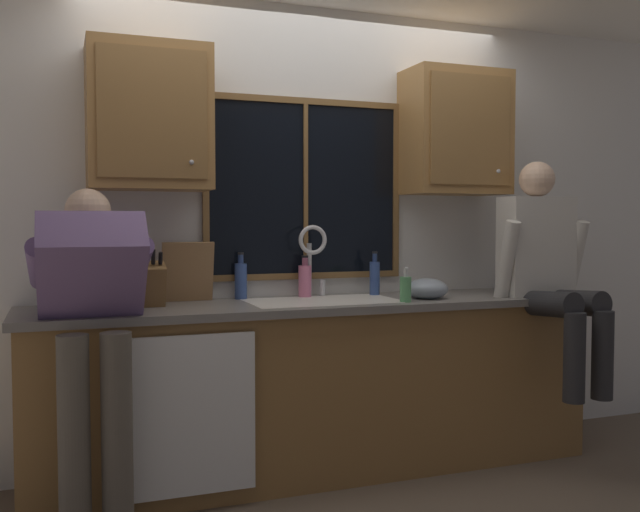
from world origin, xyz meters
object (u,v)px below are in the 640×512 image
Objects in this scene: cutting_board at (188,272)px; mixing_bowl at (427,289)px; bottle_tall_clear at (241,280)px; bottle_green_glass at (305,280)px; bottle_amber_small at (375,277)px; person_standing at (92,314)px; knife_block at (152,285)px; soap_dispenser at (406,289)px; person_sitting_on_counter at (547,264)px.

cutting_board is 1.29m from mixing_bowl.
bottle_tall_clear is (0.29, 0.02, -0.05)m from cutting_board.
bottle_green_glass is 0.93× the size of bottle_amber_small.
bottle_green_glass is (1.15, 0.50, 0.08)m from person_standing.
person_standing reaches higher than knife_block.
bottle_tall_clear is (-0.96, 0.33, 0.05)m from mixing_bowl.
cutting_board reaches higher than soap_dispenser.
bottle_tall_clear reaches higher than bottle_amber_small.
knife_block is at bearing 171.37° from person_sitting_on_counter.
bottle_green_glass is (-0.41, 0.42, 0.02)m from soap_dispenser.
soap_dispenser is at bearing 2.94° from person_standing.
knife_block is 0.53m from bottle_tall_clear.
soap_dispenser is 0.73× the size of bottle_tall_clear.
person_sitting_on_counter is 0.69m from mixing_bowl.
mixing_bowl is 1.00× the size of bottle_green_glass.
person_sitting_on_counter is 5.42× the size of mixing_bowl.
knife_block is at bearing -174.56° from bottle_amber_small.
knife_block is at bearing -169.16° from bottle_green_glass.
bottle_tall_clear is at bearing 33.42° from person_standing.
bottle_amber_small is at bearing 90.59° from soap_dispenser.
person_sitting_on_counter is 3.92× the size of knife_block.
bottle_tall_clear is at bearing 161.33° from mixing_bowl.
bottle_amber_small is (1.26, 0.12, -0.01)m from knife_block.
person_sitting_on_counter reaches higher than soap_dispenser.
bottle_amber_small is at bearing 16.25° from person_standing.
soap_dispenser is at bearing -29.84° from bottle_tall_clear.
person_sitting_on_counter is 1.70m from bottle_tall_clear.
cutting_board reaches higher than bottle_tall_clear.
person_sitting_on_counter is at bearing -8.63° from knife_block.
bottle_green_glass is at bearing -3.93° from bottle_tall_clear.
person_standing is 8.07× the size of soap_dispenser.
bottle_tall_clear is at bearing 176.07° from bottle_green_glass.
knife_block is 1.73× the size of soap_dispenser.
person_standing reaches higher than cutting_board.
person_sitting_on_counter is at bearing -17.49° from bottle_tall_clear.
person_standing is 1.63m from bottle_amber_small.
knife_block is at bearing 168.65° from soap_dispenser.
person_standing is 0.95m from bottle_tall_clear.
person_standing is 4.66× the size of knife_block.
person_standing is 1.19× the size of person_sitting_on_counter.
bottle_tall_clear is at bearing 174.92° from bottle_amber_small.
person_standing is at bearing -146.58° from bottle_tall_clear.
knife_block reaches higher than bottle_tall_clear.
bottle_tall_clear reaches higher than mixing_bowl.
person_standing is at bearing -177.06° from soap_dispenser.
cutting_board is 1.26× the size of bottle_tall_clear.
person_standing is 2.42m from person_sitting_on_counter.
bottle_tall_clear reaches higher than soap_dispenser.
soap_dispenser is at bearing -148.27° from mixing_bowl.
person_standing is 5.90× the size of bottle_tall_clear.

